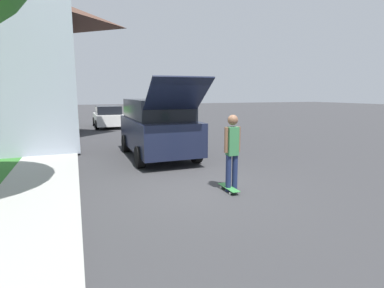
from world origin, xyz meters
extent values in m
plane|color=#333335|center=(0.00, 0.00, 0.00)|extent=(120.00, 120.00, 0.00)
cube|color=#9E9E99|center=(-3.60, 6.00, 0.05)|extent=(1.80, 80.00, 0.10)
cube|color=black|center=(0.04, 3.73, 0.86)|extent=(1.97, 4.47, 1.06)
cube|color=black|center=(0.04, 3.84, 1.73)|extent=(1.81, 3.48, 0.69)
cylinder|color=black|center=(-0.90, 5.11, 0.34)|extent=(0.24, 0.68, 0.68)
cylinder|color=black|center=(0.99, 5.11, 0.34)|extent=(0.24, 0.68, 0.68)
cylinder|color=black|center=(-0.90, 2.34, 0.34)|extent=(0.24, 0.68, 0.68)
cylinder|color=black|center=(0.99, 2.34, 0.34)|extent=(0.24, 0.68, 0.68)
cube|color=black|center=(0.04, 1.45, 2.27)|extent=(1.73, 1.31, 0.93)
cube|color=silver|center=(-0.59, 14.54, 0.56)|extent=(1.77, 4.15, 0.69)
cube|color=black|center=(-0.59, 14.44, 1.18)|extent=(1.55, 2.16, 0.54)
cylinder|color=black|center=(-1.44, 15.78, 0.31)|extent=(0.20, 0.61, 0.61)
cylinder|color=black|center=(0.26, 15.78, 0.31)|extent=(0.20, 0.61, 0.61)
cylinder|color=black|center=(-1.44, 13.30, 0.31)|extent=(0.20, 0.61, 0.61)
cylinder|color=black|center=(0.26, 13.30, 0.31)|extent=(0.20, 0.61, 0.61)
cylinder|color=#192347|center=(0.57, -0.68, 0.43)|extent=(0.13, 0.13, 0.86)
cylinder|color=#192347|center=(0.74, -0.68, 0.43)|extent=(0.13, 0.13, 0.86)
cube|color=#337042|center=(0.66, -0.68, 1.20)|extent=(0.25, 0.20, 0.66)
sphere|color=brown|center=(0.66, -0.68, 1.69)|extent=(0.24, 0.24, 0.24)
cylinder|color=brown|center=(0.50, -0.68, 1.23)|extent=(0.09, 0.09, 0.59)
cylinder|color=brown|center=(0.82, -0.68, 1.23)|extent=(0.09, 0.09, 0.59)
cube|color=#337F3D|center=(0.59, -0.68, 0.09)|extent=(0.20, 0.77, 0.02)
cylinder|color=silver|center=(0.50, -0.44, 0.03)|extent=(0.03, 0.06, 0.06)
cylinder|color=silver|center=(0.68, -0.44, 0.03)|extent=(0.03, 0.06, 0.06)
cylinder|color=silver|center=(0.50, -0.91, 0.03)|extent=(0.03, 0.06, 0.06)
cylinder|color=silver|center=(0.68, -0.91, 0.03)|extent=(0.03, 0.06, 0.06)
camera|label=1|loc=(-2.69, -6.70, 2.28)|focal=28.00mm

